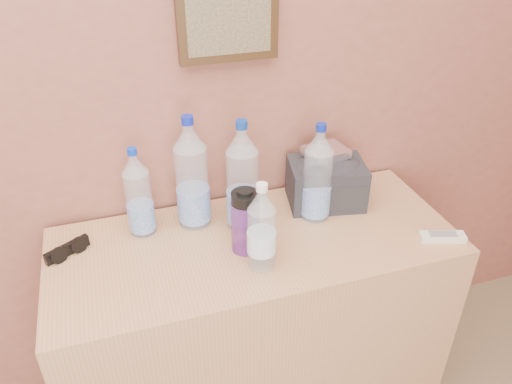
{
  "coord_description": "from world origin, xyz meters",
  "views": [
    {
      "loc": [
        0.13,
        0.54,
        1.74
      ],
      "look_at": [
        0.51,
        1.71,
        0.97
      ],
      "focal_mm": 35.0,
      "sensor_mm": 36.0,
      "label": 1
    }
  ],
  "objects_px": {
    "dresser": "(255,328)",
    "pet_large_c": "(243,182)",
    "pet_small": "(262,231)",
    "sunglasses": "(67,250)",
    "ac_remote": "(442,237)",
    "foil_packet": "(326,152)",
    "pet_large_b": "(139,196)",
    "nalgene_bottle": "(245,221)",
    "pet_large_d": "(317,178)",
    "toiletry_bag": "(326,181)",
    "pet_large_a": "(192,178)"
  },
  "relations": [
    {
      "from": "dresser",
      "to": "ac_remote",
      "type": "xyz_separation_m",
      "value": [
        0.56,
        -0.17,
        0.4
      ]
    },
    {
      "from": "pet_large_c",
      "to": "dresser",
      "type": "bearing_deg",
      "value": -82.39
    },
    {
      "from": "pet_large_b",
      "to": "pet_small",
      "type": "bearing_deg",
      "value": -41.33
    },
    {
      "from": "dresser",
      "to": "ac_remote",
      "type": "bearing_deg",
      "value": -17.41
    },
    {
      "from": "dresser",
      "to": "pet_large_d",
      "type": "xyz_separation_m",
      "value": [
        0.23,
        0.06,
        0.54
      ]
    },
    {
      "from": "pet_large_d",
      "to": "ac_remote",
      "type": "height_order",
      "value": "pet_large_d"
    },
    {
      "from": "dresser",
      "to": "pet_small",
      "type": "bearing_deg",
      "value": -99.1
    },
    {
      "from": "pet_large_d",
      "to": "pet_small",
      "type": "bearing_deg",
      "value": -143.69
    },
    {
      "from": "pet_large_c",
      "to": "pet_small",
      "type": "height_order",
      "value": "pet_large_c"
    },
    {
      "from": "ac_remote",
      "to": "sunglasses",
      "type": "bearing_deg",
      "value": -176.2
    },
    {
      "from": "ac_remote",
      "to": "foil_packet",
      "type": "xyz_separation_m",
      "value": [
        -0.26,
        0.33,
        0.17
      ]
    },
    {
      "from": "dresser",
      "to": "nalgene_bottle",
      "type": "xyz_separation_m",
      "value": [
        -0.04,
        -0.03,
        0.5
      ]
    },
    {
      "from": "pet_small",
      "to": "foil_packet",
      "type": "height_order",
      "value": "pet_small"
    },
    {
      "from": "pet_large_a",
      "to": "nalgene_bottle",
      "type": "distance_m",
      "value": 0.23
    },
    {
      "from": "dresser",
      "to": "foil_packet",
      "type": "distance_m",
      "value": 0.67
    },
    {
      "from": "nalgene_bottle",
      "to": "ac_remote",
      "type": "xyz_separation_m",
      "value": [
        0.6,
        -0.14,
        -0.09
      ]
    },
    {
      "from": "pet_large_a",
      "to": "foil_packet",
      "type": "xyz_separation_m",
      "value": [
        0.45,
        0.0,
        0.02
      ]
    },
    {
      "from": "dresser",
      "to": "pet_small",
      "type": "relative_size",
      "value": 4.59
    },
    {
      "from": "pet_large_b",
      "to": "ac_remote",
      "type": "relative_size",
      "value": 2.12
    },
    {
      "from": "pet_small",
      "to": "toiletry_bag",
      "type": "relative_size",
      "value": 1.1
    },
    {
      "from": "pet_small",
      "to": "sunglasses",
      "type": "height_order",
      "value": "pet_small"
    },
    {
      "from": "nalgene_bottle",
      "to": "toiletry_bag",
      "type": "xyz_separation_m",
      "value": [
        0.34,
        0.16,
        -0.02
      ]
    },
    {
      "from": "dresser",
      "to": "pet_large_b",
      "type": "height_order",
      "value": "pet_large_b"
    },
    {
      "from": "pet_small",
      "to": "foil_packet",
      "type": "bearing_deg",
      "value": 40.92
    },
    {
      "from": "dresser",
      "to": "sunglasses",
      "type": "distance_m",
      "value": 0.7
    },
    {
      "from": "foil_packet",
      "to": "nalgene_bottle",
      "type": "bearing_deg",
      "value": -151.0
    },
    {
      "from": "pet_large_c",
      "to": "sunglasses",
      "type": "relative_size",
      "value": 2.61
    },
    {
      "from": "pet_large_c",
      "to": "nalgene_bottle",
      "type": "bearing_deg",
      "value": -103.06
    },
    {
      "from": "pet_large_a",
      "to": "toiletry_bag",
      "type": "xyz_separation_m",
      "value": [
        0.45,
        -0.02,
        -0.08
      ]
    },
    {
      "from": "pet_large_d",
      "to": "nalgene_bottle",
      "type": "distance_m",
      "value": 0.29
    },
    {
      "from": "pet_large_b",
      "to": "pet_large_d",
      "type": "bearing_deg",
      "value": -9.09
    },
    {
      "from": "sunglasses",
      "to": "ac_remote",
      "type": "relative_size",
      "value": 1.0
    },
    {
      "from": "dresser",
      "to": "pet_large_a",
      "type": "bearing_deg",
      "value": 136.31
    },
    {
      "from": "nalgene_bottle",
      "to": "sunglasses",
      "type": "relative_size",
      "value": 1.49
    },
    {
      "from": "dresser",
      "to": "foil_packet",
      "type": "bearing_deg",
      "value": 27.69
    },
    {
      "from": "pet_large_d",
      "to": "sunglasses",
      "type": "height_order",
      "value": "pet_large_d"
    },
    {
      "from": "nalgene_bottle",
      "to": "pet_large_c",
      "type": "bearing_deg",
      "value": 76.94
    },
    {
      "from": "pet_large_b",
      "to": "foil_packet",
      "type": "bearing_deg",
      "value": 0.29
    },
    {
      "from": "pet_large_c",
      "to": "toiletry_bag",
      "type": "xyz_separation_m",
      "value": [
        0.31,
        0.04,
        -0.08
      ]
    },
    {
      "from": "pet_large_b",
      "to": "toiletry_bag",
      "type": "xyz_separation_m",
      "value": [
        0.62,
        -0.02,
        -0.05
      ]
    },
    {
      "from": "dresser",
      "to": "pet_large_c",
      "type": "bearing_deg",
      "value": 97.61
    },
    {
      "from": "pet_small",
      "to": "nalgene_bottle",
      "type": "relative_size",
      "value": 1.32
    },
    {
      "from": "pet_large_a",
      "to": "pet_large_c",
      "type": "relative_size",
      "value": 1.02
    },
    {
      "from": "pet_large_c",
      "to": "pet_large_d",
      "type": "height_order",
      "value": "pet_large_c"
    },
    {
      "from": "pet_large_a",
      "to": "toiletry_bag",
      "type": "bearing_deg",
      "value": -2.28
    },
    {
      "from": "dresser",
      "to": "pet_small",
      "type": "distance_m",
      "value": 0.53
    },
    {
      "from": "pet_small",
      "to": "pet_large_d",
      "type": "bearing_deg",
      "value": 36.31
    },
    {
      "from": "pet_large_d",
      "to": "toiletry_bag",
      "type": "relative_size",
      "value": 1.34
    },
    {
      "from": "sunglasses",
      "to": "ac_remote",
      "type": "bearing_deg",
      "value": -44.24
    },
    {
      "from": "pet_large_a",
      "to": "pet_large_d",
      "type": "height_order",
      "value": "pet_large_a"
    }
  ]
}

